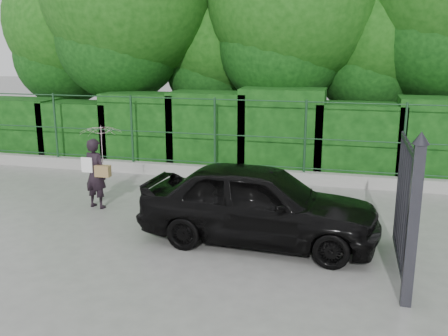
# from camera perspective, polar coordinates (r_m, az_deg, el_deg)

# --- Properties ---
(ground) EXTENTS (80.00, 80.00, 0.00)m
(ground) POSITION_cam_1_polar(r_m,az_deg,el_deg) (9.18, -10.96, -8.05)
(ground) COLOR gray
(kerb) EXTENTS (14.00, 0.25, 0.30)m
(kerb) POSITION_cam_1_polar(r_m,az_deg,el_deg) (13.14, -2.72, -0.38)
(kerb) COLOR #9E9E99
(kerb) RESTS_ON ground
(fence) EXTENTS (14.13, 0.06, 1.80)m
(fence) POSITION_cam_1_polar(r_m,az_deg,el_deg) (12.85, -1.83, 4.10)
(fence) COLOR #193D21
(fence) RESTS_ON kerb
(hedge) EXTENTS (14.20, 1.20, 2.28)m
(hedge) POSITION_cam_1_polar(r_m,az_deg,el_deg) (13.84, -0.67, 4.03)
(hedge) COLOR black
(hedge) RESTS_ON ground
(trees) EXTENTS (17.10, 6.15, 8.08)m
(trees) POSITION_cam_1_polar(r_m,az_deg,el_deg) (15.67, 4.93, 18.38)
(trees) COLOR black
(trees) RESTS_ON ground
(gate) EXTENTS (0.22, 2.33, 2.36)m
(gate) POSITION_cam_1_polar(r_m,az_deg,el_deg) (7.34, 20.41, -4.50)
(gate) COLOR #25252B
(gate) RESTS_ON ground
(woman) EXTENTS (0.90, 0.89, 1.77)m
(woman) POSITION_cam_1_polar(r_m,az_deg,el_deg) (10.76, -14.05, 1.57)
(woman) COLOR black
(woman) RESTS_ON ground
(car) EXTENTS (4.24, 1.92, 1.41)m
(car) POSITION_cam_1_polar(r_m,az_deg,el_deg) (8.73, 4.00, -4.05)
(car) COLOR black
(car) RESTS_ON ground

